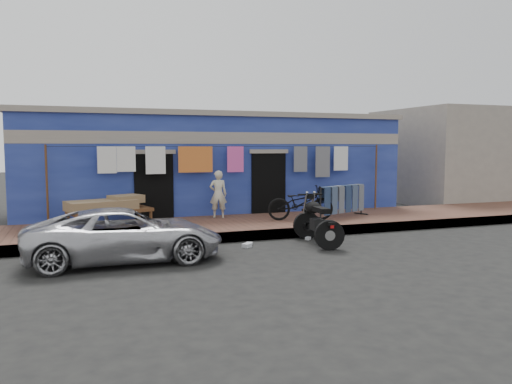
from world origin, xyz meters
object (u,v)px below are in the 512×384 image
object	(u,v)px
car	(126,234)
jeans_rack	(342,201)
motorcycle	(317,220)
seated_person	(218,194)
charpoy	(110,211)
bicycle	(301,199)

from	to	relation	value
car	jeans_rack	distance (m)	6.81
car	motorcycle	xyz separation A→B (m)	(4.42, 0.29, 0.02)
seated_person	charpoy	world-z (taller)	seated_person
car	bicycle	xyz separation A→B (m)	(4.96, 2.41, 0.28)
charpoy	motorcycle	bearing A→B (deg)	-32.98
motorcycle	jeans_rack	xyz separation A→B (m)	(1.91, 2.22, 0.15)
charpoy	bicycle	bearing A→B (deg)	-9.15
bicycle	motorcycle	size ratio (longest dim) A/B	0.99
seated_person	motorcycle	size ratio (longest dim) A/B	0.75
car	seated_person	bearing A→B (deg)	-38.41
car	seated_person	size ratio (longest dim) A/B	2.88
car	jeans_rack	size ratio (longest dim) A/B	1.98
jeans_rack	car	bearing A→B (deg)	-158.34
car	motorcycle	world-z (taller)	motorcycle
car	charpoy	distance (m)	3.22
car	motorcycle	distance (m)	4.43
car	bicycle	world-z (taller)	bicycle
car	charpoy	bearing A→B (deg)	2.16
car	bicycle	distance (m)	5.52
seated_person	bicycle	size ratio (longest dim) A/B	0.75
car	charpoy	size ratio (longest dim) A/B	1.66
seated_person	jeans_rack	bearing A→B (deg)	174.43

